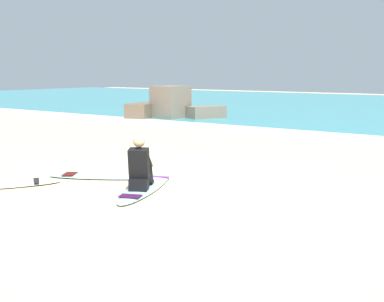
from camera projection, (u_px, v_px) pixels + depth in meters
ground_plane at (171, 189)px, 8.66m from camera, size 80.00×80.00×0.00m
breaking_foam at (326, 135)px, 15.45m from camera, size 80.00×0.90×0.11m
surfboard_main at (146, 187)px, 8.66m from camera, size 1.40×2.55×0.08m
surfer_seated at (140, 168)px, 8.36m from camera, size 0.63×0.77×0.95m
surfboard_spare_near at (107, 176)px, 9.54m from camera, size 2.29×1.65×0.08m
surfboard_spare_far at (4, 185)px, 8.81m from camera, size 1.64×1.97×0.08m
rock_outcrop_distant at (169, 107)px, 21.01m from camera, size 3.80×3.30×1.48m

